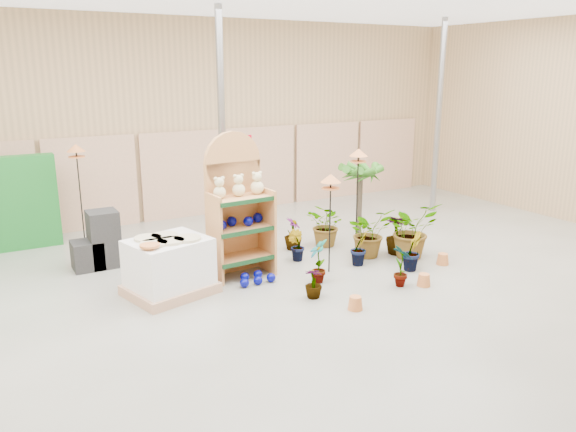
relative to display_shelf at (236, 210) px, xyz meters
name	(u,v)px	position (x,y,z in m)	size (l,w,h in m)	color
room	(290,149)	(0.45, -1.01, 1.12)	(15.20, 12.10, 4.70)	slate
display_shelf	(236,210)	(0.00, 0.00, 0.00)	(1.04, 0.69, 2.40)	#B77A46
teddy_bears	(240,187)	(0.03, -0.11, 0.42)	(0.88, 0.22, 0.37)	beige
gazing_balls_shelf	(240,221)	(0.00, -0.13, -0.16)	(0.88, 0.30, 0.17)	#040777
gazing_balls_floor	(255,278)	(0.05, -0.58, -1.02)	(0.63, 0.39, 0.15)	#040777
pallet_stack	(169,267)	(-1.29, -0.33, -0.66)	(1.45, 1.31, 0.92)	tan
charcoal_planters	(99,244)	(-1.99, 1.46, -0.68)	(0.80, 0.50, 1.00)	black
trellis_stock	(1,205)	(-3.35, 3.28, -0.20)	(2.00, 0.30, 1.80)	#176A22
offer_sign	(239,170)	(0.55, 1.06, 0.47)	(0.50, 0.08, 2.20)	gray
bird_table_front	(331,182)	(1.38, -0.73, 0.48)	(0.34, 0.34, 1.70)	black
bird_table_right	(358,156)	(2.49, 0.02, 0.72)	(0.34, 0.34, 1.95)	black
bird_table_back	(76,152)	(-2.02, 2.66, 0.79)	(0.34, 0.34, 2.03)	black
palm	(361,171)	(3.11, 0.75, 0.27)	(0.70, 0.70, 1.62)	#413729
potted_plant_0	(318,261)	(0.96, -1.05, -0.73)	(0.39, 0.26, 0.74)	#296417
potted_plant_1	(360,248)	(2.04, -0.70, -0.78)	(0.35, 0.28, 0.63)	#296417
potted_plant_2	(369,232)	(2.48, -0.39, -0.64)	(0.83, 0.72, 0.92)	#296417
potted_plant_3	(397,235)	(3.02, -0.54, -0.73)	(0.41, 0.41, 0.74)	#296417
potted_plant_5	(296,245)	(1.19, 0.05, -0.81)	(0.31, 0.25, 0.56)	#296417
potted_plant_6	(327,225)	(2.15, 0.49, -0.67)	(0.77, 0.66, 0.85)	#296417
potted_plant_7	(313,283)	(0.55, -1.55, -0.86)	(0.26, 0.26, 0.47)	#296417
potted_plant_8	(402,265)	(2.01, -1.86, -0.74)	(0.37, 0.25, 0.70)	#296417
potted_plant_9	(412,251)	(2.67, -1.35, -0.75)	(0.38, 0.30, 0.69)	#296417
potted_plant_10	(411,230)	(3.12, -0.82, -0.57)	(0.94, 0.82, 1.05)	#296417
potted_plant_11	(293,234)	(1.46, 0.64, -0.79)	(0.34, 0.34, 0.61)	#296417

